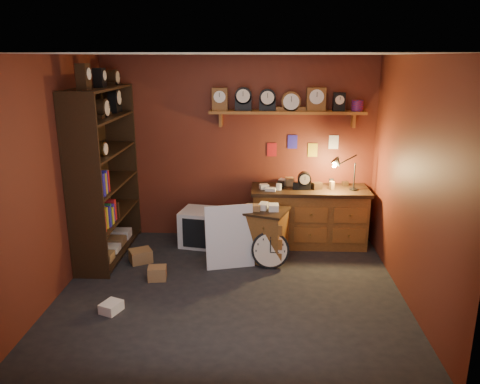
% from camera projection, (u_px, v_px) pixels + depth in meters
% --- Properties ---
extents(floor, '(4.00, 4.00, 0.00)m').
position_uv_depth(floor, '(231.00, 289.00, 5.59)').
color(floor, black).
rests_on(floor, ground).
extents(room_shell, '(4.02, 3.62, 2.71)m').
position_uv_depth(room_shell, '(235.00, 145.00, 5.21)').
color(room_shell, maroon).
rests_on(room_shell, ground).
extents(shelving_unit, '(0.47, 1.60, 2.58)m').
position_uv_depth(shelving_unit, '(102.00, 167.00, 6.26)').
color(shelving_unit, black).
rests_on(shelving_unit, ground).
extents(workbench, '(1.69, 0.66, 1.36)m').
position_uv_depth(workbench, '(309.00, 213.00, 6.83)').
color(workbench, brown).
rests_on(workbench, ground).
extents(low_cabinet, '(0.76, 0.70, 0.80)m').
position_uv_depth(low_cabinet, '(263.00, 232.00, 6.33)').
color(low_cabinet, brown).
rests_on(low_cabinet, ground).
extents(big_round_clock, '(0.50, 0.16, 0.50)m').
position_uv_depth(big_round_clock, '(270.00, 250.00, 6.11)').
color(big_round_clock, black).
rests_on(big_round_clock, ground).
extents(white_panel, '(0.66, 0.33, 0.84)m').
position_uv_depth(white_panel, '(230.00, 266.00, 6.22)').
color(white_panel, silver).
rests_on(white_panel, ground).
extents(mini_fridge, '(0.59, 0.61, 0.53)m').
position_uv_depth(mini_fridge, '(200.00, 227.00, 6.86)').
color(mini_fridge, silver).
rests_on(mini_fridge, ground).
extents(floor_box_a, '(0.36, 0.34, 0.17)m').
position_uv_depth(floor_box_a, '(141.00, 256.00, 6.31)').
color(floor_box_a, '#9A6F43').
rests_on(floor_box_a, ground).
extents(floor_box_b, '(0.25, 0.27, 0.11)m').
position_uv_depth(floor_box_b, '(111.00, 307.00, 5.08)').
color(floor_box_b, white).
rests_on(floor_box_b, ground).
extents(floor_box_c, '(0.24, 0.21, 0.17)m').
position_uv_depth(floor_box_c, '(157.00, 273.00, 5.81)').
color(floor_box_c, '#9A6F43').
rests_on(floor_box_c, ground).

